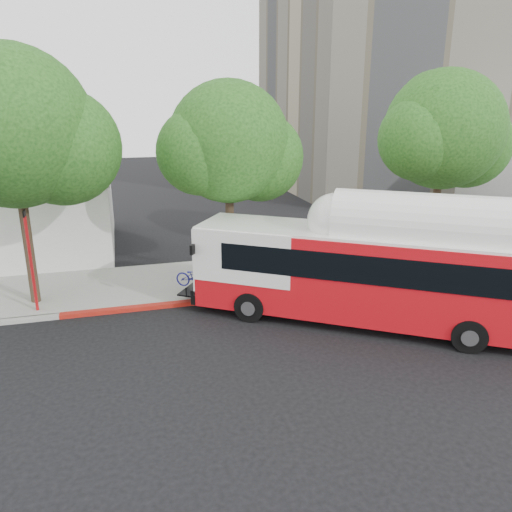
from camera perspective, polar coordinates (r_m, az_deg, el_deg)
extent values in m
plane|color=black|center=(17.28, 4.80, -9.31)|extent=(120.00, 120.00, 0.00)
cube|color=gray|center=(22.98, -0.74, -2.15)|extent=(60.00, 5.00, 0.15)
cube|color=gray|center=(20.63, 1.10, -4.47)|extent=(60.00, 0.30, 0.15)
cube|color=#A11B11|center=(20.04, -7.19, -5.26)|extent=(10.00, 0.32, 0.16)
cylinder|color=#2D2116|center=(20.81, -24.77, 2.68)|extent=(0.36, 0.36, 6.08)
sphere|color=#173E11|center=(20.30, -26.14, 13.10)|extent=(5.80, 5.80, 5.80)
sphere|color=#173E11|center=(20.33, -21.27, 11.52)|extent=(4.35, 4.35, 4.35)
cylinder|color=#2D2116|center=(21.54, -3.01, 3.84)|extent=(0.36, 0.36, 5.44)
sphere|color=#173E11|center=(21.01, -3.16, 12.89)|extent=(5.00, 5.00, 5.00)
sphere|color=#173E11|center=(21.59, 0.39, 11.23)|extent=(3.75, 3.75, 3.75)
cylinder|color=#2D2116|center=(25.36, 19.83, 5.26)|extent=(0.36, 0.36, 5.76)
sphere|color=#173E11|center=(24.93, 20.69, 13.37)|extent=(5.40, 5.40, 5.40)
sphere|color=#173E11|center=(26.02, 22.97, 11.64)|extent=(4.05, 4.05, 4.05)
cube|color=red|center=(18.12, 12.51, -2.10)|extent=(11.62, 8.99, 2.95)
cube|color=black|center=(17.89, 14.25, -0.42)|extent=(10.64, 8.36, 0.97)
cube|color=white|center=(17.69, 12.82, 2.54)|extent=(11.58, 8.93, 0.10)
cube|color=white|center=(17.56, 19.49, 2.76)|extent=(6.55, 5.32, 0.56)
cube|color=black|center=(20.27, -6.83, -3.68)|extent=(1.70, 1.98, 0.06)
imported|color=navy|center=(20.10, -6.87, -2.38)|extent=(1.48, 1.79, 0.92)
cylinder|color=red|center=(20.17, -24.27, -1.09)|extent=(0.11, 0.11, 3.78)
cube|color=black|center=(19.69, -24.97, 4.41)|extent=(0.05, 0.38, 0.24)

